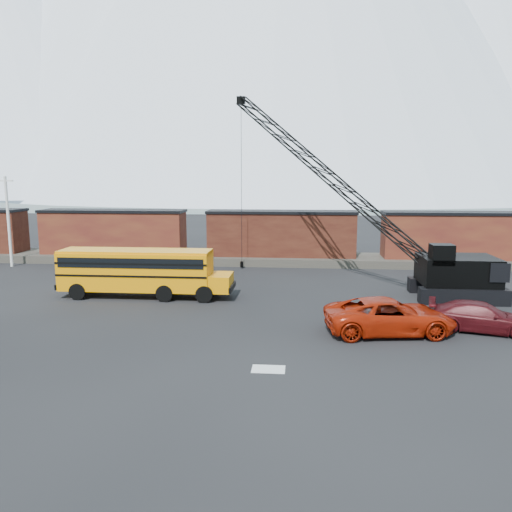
{
  "coord_description": "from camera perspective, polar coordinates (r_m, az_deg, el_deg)",
  "views": [
    {
      "loc": [
        1.76,
        -23.87,
        8.03
      ],
      "look_at": [
        -1.03,
        7.25,
        3.0
      ],
      "focal_mm": 35.0,
      "sensor_mm": 36.0,
      "label": 1
    }
  ],
  "objects": [
    {
      "name": "snow_patch",
      "position": [
        21.47,
        1.43,
        -12.8
      ],
      "size": [
        1.4,
        0.9,
        0.02
      ],
      "primitive_type": "cube",
      "color": "silver",
      "rests_on": "ground"
    },
    {
      "name": "maroon_suv",
      "position": [
        28.7,
        24.34,
        -6.36
      ],
      "size": [
        5.6,
        3.37,
        1.52
      ],
      "primitive_type": "imported",
      "rotation": [
        0.0,
        0.0,
        1.32
      ],
      "color": "#400B0F",
      "rests_on": "ground"
    },
    {
      "name": "ground",
      "position": [
        25.25,
        0.88,
        -9.4
      ],
      "size": [
        160.0,
        160.0,
        0.0
      ],
      "primitive_type": "plane",
      "color": "black",
      "rests_on": "ground"
    },
    {
      "name": "gravel_berm",
      "position": [
        46.54,
        2.89,
        -0.36
      ],
      "size": [
        120.0,
        5.0,
        0.7
      ],
      "primitive_type": "cube",
      "color": "#4B463D",
      "rests_on": "ground"
    },
    {
      "name": "red_pickup",
      "position": [
        26.67,
        15.01,
        -6.65
      ],
      "size": [
        6.95,
        3.92,
        1.83
      ],
      "primitive_type": "imported",
      "rotation": [
        0.0,
        0.0,
        1.71
      ],
      "color": "#9D1C07",
      "rests_on": "ground"
    },
    {
      "name": "utility_pole",
      "position": [
        49.31,
        -26.44,
        3.68
      ],
      "size": [
        1.4,
        0.24,
        8.0
      ],
      "color": "silver",
      "rests_on": "ground"
    },
    {
      "name": "crawler_crane",
      "position": [
        38.13,
        7.89,
        9.39
      ],
      "size": [
        18.69,
        12.02,
        14.75
      ],
      "color": "black",
      "rests_on": "ground"
    },
    {
      "name": "school_bus",
      "position": [
        34.07,
        -12.97,
        -1.64
      ],
      "size": [
        11.65,
        2.65,
        3.19
      ],
      "color": "orange",
      "rests_on": "ground"
    },
    {
      "name": "boxcar_mid",
      "position": [
        46.21,
        2.91,
        2.59
      ],
      "size": [
        13.7,
        3.1,
        4.17
      ],
      "color": "#502416",
      "rests_on": "gravel_berm"
    },
    {
      "name": "mountain_ridge",
      "position": [
        318.12,
        6.31,
        24.51
      ],
      "size": [
        800.0,
        340.0,
        240.0
      ],
      "color": "white",
      "rests_on": "ground"
    },
    {
      "name": "boxcar_east_near",
      "position": [
        48.32,
        22.25,
        2.21
      ],
      "size": [
        13.7,
        3.1,
        4.17
      ],
      "color": "#471514",
      "rests_on": "gravel_berm"
    },
    {
      "name": "boxcar_west_near",
      "position": [
        49.47,
        -15.96,
        2.68
      ],
      "size": [
        13.7,
        3.1,
        4.17
      ],
      "color": "#471514",
      "rests_on": "gravel_berm"
    }
  ]
}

